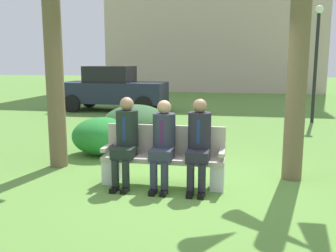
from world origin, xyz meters
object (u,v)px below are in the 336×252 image
at_px(seated_man_middle, 163,139).
at_px(parked_car_near, 113,89).
at_px(seated_man_left, 126,137).
at_px(shrub_near_bench, 136,127).
at_px(seated_man_right, 199,140).
at_px(park_bench, 164,157).
at_px(shrub_mid_lawn, 102,136).
at_px(street_lamp, 316,52).

distance_m(seated_man_middle, parked_car_near, 9.00).
bearing_deg(parked_car_near, seated_man_left, -70.03).
bearing_deg(seated_man_left, shrub_near_bench, 101.69).
bearing_deg(seated_man_right, seated_man_middle, -179.70).
bearing_deg(park_bench, shrub_near_bench, 115.17).
distance_m(seated_man_left, shrub_mid_lawn, 2.04).
bearing_deg(shrub_near_bench, street_lamp, 44.77).
height_order(seated_man_middle, shrub_near_bench, seated_man_middle).
distance_m(seated_man_middle, shrub_mid_lawn, 2.38).
bearing_deg(parked_car_near, park_bench, -66.34).
height_order(seated_man_right, parked_car_near, parked_car_near).
height_order(shrub_mid_lawn, street_lamp, street_lamp).
relative_size(shrub_near_bench, parked_car_near, 0.39).
bearing_deg(parked_car_near, seated_man_middle, -66.59).
height_order(shrub_near_bench, shrub_mid_lawn, shrub_near_bench).
xyz_separation_m(seated_man_right, parked_car_near, (-4.11, 8.25, 0.09)).
relative_size(park_bench, seated_man_middle, 1.42).
xyz_separation_m(seated_man_middle, shrub_near_bench, (-1.06, 2.36, -0.25)).
bearing_deg(seated_man_middle, shrub_near_bench, 114.25).
bearing_deg(seated_man_left, seated_man_right, -0.02).
distance_m(shrub_near_bench, shrub_mid_lawn, 0.84).
relative_size(seated_man_left, street_lamp, 0.38).
bearing_deg(street_lamp, seated_man_middle, -116.38).
xyz_separation_m(shrub_near_bench, shrub_mid_lawn, (-0.54, -0.64, -0.10)).
bearing_deg(street_lamp, seated_man_left, -120.19).
bearing_deg(street_lamp, shrub_mid_lawn, -134.65).
relative_size(park_bench, street_lamp, 0.53).
height_order(seated_man_right, shrub_mid_lawn, seated_man_right).
relative_size(park_bench, parked_car_near, 0.47).
distance_m(seated_man_left, parked_car_near, 8.78).
bearing_deg(parked_car_near, seated_man_right, -63.54).
bearing_deg(shrub_near_bench, seated_man_middle, -65.75).
xyz_separation_m(shrub_near_bench, parked_car_near, (-2.51, 5.89, 0.36)).
xyz_separation_m(seated_man_middle, street_lamp, (3.34, 6.73, 1.41)).
bearing_deg(shrub_near_bench, parked_car_near, 113.07).
bearing_deg(seated_man_left, shrub_mid_lawn, 120.89).
xyz_separation_m(seated_man_left, street_lamp, (3.91, 6.73, 1.40)).
distance_m(seated_man_right, parked_car_near, 9.22).
relative_size(seated_man_right, street_lamp, 0.38).
height_order(seated_man_left, seated_man_middle, seated_man_left).
relative_size(seated_man_middle, parked_car_near, 0.33).
distance_m(seated_man_left, seated_man_right, 1.11).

